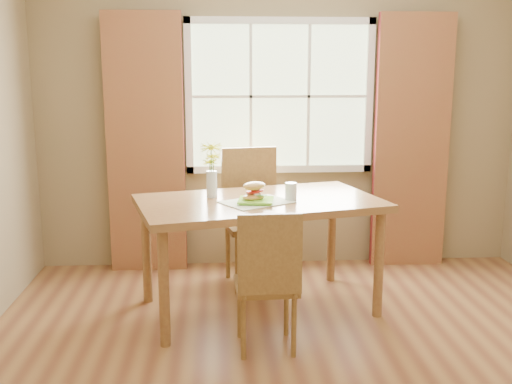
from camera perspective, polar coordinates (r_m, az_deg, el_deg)
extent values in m
cube|color=brown|center=(3.79, 5.06, -15.81)|extent=(4.20, 3.80, 0.02)
cube|color=#8A7753|center=(5.27, 2.21, 7.47)|extent=(4.20, 0.02, 2.70)
cube|color=#8A7753|center=(1.56, 16.50, -3.16)|extent=(4.20, 0.02, 2.70)
cube|color=#B8CB99|center=(5.23, 2.25, 9.09)|extent=(1.50, 0.02, 1.20)
cube|color=white|center=(5.21, 2.35, 16.01)|extent=(1.62, 0.04, 0.06)
cube|color=white|center=(5.27, 2.23, 2.21)|extent=(1.62, 0.04, 0.06)
cube|color=white|center=(5.18, -6.43, 9.00)|extent=(0.06, 0.04, 1.32)
cube|color=white|center=(5.34, 10.75, 8.95)|extent=(0.06, 0.04, 1.32)
cube|color=white|center=(5.21, 2.28, 9.08)|extent=(1.50, 0.03, 0.02)
cube|color=maroon|center=(5.18, -10.47, 4.43)|extent=(0.65, 0.08, 2.20)
cube|color=maroon|center=(5.41, 14.58, 4.55)|extent=(0.65, 0.08, 2.20)
cube|color=olive|center=(4.26, 0.31, -1.07)|extent=(1.87, 1.34, 0.05)
cylinder|color=olive|center=(3.84, -8.76, -9.07)|extent=(0.07, 0.07, 0.77)
cylinder|color=olive|center=(4.33, 11.63, -6.77)|extent=(0.07, 0.07, 0.77)
cylinder|color=olive|center=(4.57, -10.39, -5.72)|extent=(0.07, 0.07, 0.77)
cylinder|color=olive|center=(4.99, 7.20, -4.14)|extent=(0.07, 0.07, 0.77)
cube|color=brown|center=(3.78, 0.95, -8.91)|extent=(0.40, 0.40, 0.04)
cube|color=brown|center=(3.53, 1.30, -5.89)|extent=(0.38, 0.05, 0.49)
cylinder|color=brown|center=(3.70, -1.20, -12.92)|extent=(0.03, 0.03, 0.39)
cylinder|color=brown|center=(3.74, 3.63, -12.70)|extent=(0.03, 0.03, 0.39)
cylinder|color=brown|center=(3.98, -1.57, -11.08)|extent=(0.03, 0.03, 0.39)
cylinder|color=brown|center=(4.01, 2.90, -10.90)|extent=(0.03, 0.03, 0.39)
cube|color=brown|center=(4.84, -0.12, -3.21)|extent=(0.54, 0.54, 0.04)
cube|color=brown|center=(4.97, -0.71, 0.92)|extent=(0.46, 0.12, 0.59)
cylinder|color=brown|center=(4.70, -1.77, -6.94)|extent=(0.04, 0.04, 0.47)
cylinder|color=brown|center=(4.79, 2.60, -6.59)|extent=(0.04, 0.04, 0.47)
cylinder|color=brown|center=(5.05, -2.69, -5.63)|extent=(0.04, 0.04, 0.47)
cylinder|color=brown|center=(5.13, 1.39, -5.33)|extent=(0.04, 0.04, 0.47)
cube|color=beige|center=(4.16, 0.06, -0.97)|extent=(0.56, 0.52, 0.01)
cube|color=#80DA36|center=(4.14, -0.01, -0.90)|extent=(0.27, 0.27, 0.01)
ellipsoid|color=gold|center=(4.15, -0.23, -0.46)|extent=(0.21, 0.20, 0.05)
ellipsoid|color=#4C8C2D|center=(4.12, 0.46, -0.31)|extent=(0.10, 0.06, 0.01)
cylinder|color=red|center=(4.14, -0.31, 0.02)|extent=(0.09, 0.09, 0.01)
cylinder|color=red|center=(4.15, 0.13, 0.16)|extent=(0.09, 0.09, 0.01)
ellipsoid|color=gold|center=(4.13, -0.17, 0.59)|extent=(0.21, 0.20, 0.06)
cylinder|color=silver|center=(4.23, 3.34, 0.05)|extent=(0.08, 0.08, 0.12)
cylinder|color=silver|center=(4.23, 3.34, -0.09)|extent=(0.07, 0.07, 0.10)
cylinder|color=silver|center=(4.32, -4.24, 0.75)|extent=(0.08, 0.08, 0.19)
cylinder|color=silver|center=(4.33, -4.23, 0.13)|extent=(0.07, 0.07, 0.10)
cylinder|color=#3D7028|center=(4.31, -4.26, 1.87)|extent=(0.01, 0.01, 0.36)
cylinder|color=#3D7028|center=(4.30, -4.08, 1.43)|extent=(0.01, 0.01, 0.30)
cylinder|color=#3D7028|center=(4.33, -4.38, 1.19)|extent=(0.01, 0.01, 0.26)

